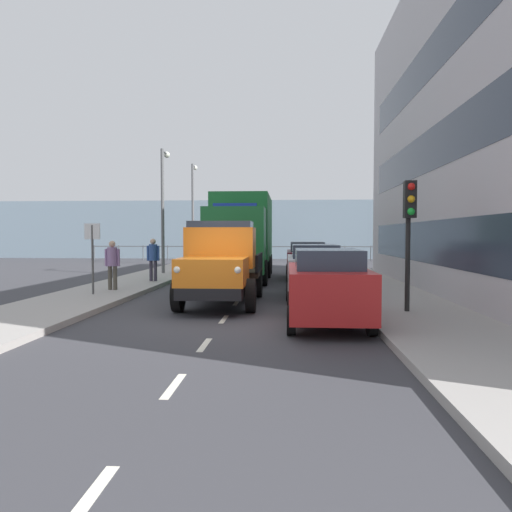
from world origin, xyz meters
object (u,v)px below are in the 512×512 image
car_red_kerbside_near (327,285)px  car_white_oppositeside_0 (213,257)px  street_sign (92,246)px  lorry_cargo_green (242,234)px  truck_vintage_orange (221,265)px  lamp_post_promenade (163,199)px  car_silver_kerbside_1 (314,269)px  pedestrian_couple_b (153,256)px  car_maroon_kerbside_2 (307,260)px  car_grey_oppositeside_1 (227,252)px  lamp_post_far (193,204)px  traffic_light_near (409,217)px  pedestrian_in_dark_coat (112,261)px

car_red_kerbside_near → car_white_oppositeside_0: (4.84, -14.34, 0.00)m
street_sign → lorry_cargo_green: bearing=-119.9°
lorry_cargo_green → truck_vintage_orange: bearing=91.2°
truck_vintage_orange → lamp_post_promenade: lamp_post_promenade is taller
lamp_post_promenade → street_sign: bearing=89.8°
lorry_cargo_green → car_red_kerbside_near: bearing=105.0°
truck_vintage_orange → car_white_oppositeside_0: size_ratio=1.28×
car_silver_kerbside_1 → street_sign: 7.23m
car_red_kerbside_near → pedestrian_couple_b: (6.37, -8.43, 0.28)m
car_maroon_kerbside_2 → truck_vintage_orange: bearing=71.8°
lorry_cargo_green → car_grey_oppositeside_1: 9.54m
car_grey_oppositeside_1 → pedestrian_couple_b: (1.54, 11.96, 0.28)m
lorry_cargo_green → car_silver_kerbside_1: 6.70m
car_maroon_kerbside_2 → lamp_post_far: (7.31, -10.32, 3.23)m
traffic_light_near → pedestrian_couple_b: bearing=-41.2°
car_red_kerbside_near → car_white_oppositeside_0: 15.14m
lamp_post_promenade → car_maroon_kerbside_2: bearing=169.3°
pedestrian_in_dark_coat → lamp_post_far: bearing=-88.6°
pedestrian_couple_b → traffic_light_near: traffic_light_near is taller
car_red_kerbside_near → pedestrian_in_dark_coat: bearing=-37.3°
car_maroon_kerbside_2 → car_silver_kerbside_1: bearing=90.0°
car_red_kerbside_near → traffic_light_near: traffic_light_near is taller
car_silver_kerbside_1 → traffic_light_near: traffic_light_near is taller
car_maroon_kerbside_2 → lamp_post_promenade: bearing=-10.7°
pedestrian_couple_b → street_sign: size_ratio=0.77×
car_silver_kerbside_1 → car_grey_oppositeside_1: (4.84, -15.16, 0.00)m
pedestrian_in_dark_coat → lamp_post_far: lamp_post_far is taller
pedestrian_in_dark_coat → street_sign: 1.38m
truck_vintage_orange → lamp_post_far: bearing=-76.6°
truck_vintage_orange → lorry_cargo_green: size_ratio=0.69×
car_red_kerbside_near → street_sign: (7.08, -3.99, 0.79)m
car_white_oppositeside_0 → lamp_post_promenade: size_ratio=0.72×
car_maroon_kerbside_2 → car_grey_oppositeside_1: same height
lamp_post_promenade → street_sign: lamp_post_promenade is taller
car_maroon_kerbside_2 → traffic_light_near: size_ratio=1.31×
truck_vintage_orange → car_grey_oppositeside_1: truck_vintage_orange is taller
lorry_cargo_green → street_sign: 8.23m
car_white_oppositeside_0 → pedestrian_couple_b: pedestrian_couple_b is taller
pedestrian_couple_b → lamp_post_promenade: 5.10m
car_silver_kerbside_1 → street_sign: street_sign is taller
street_sign → car_grey_oppositeside_1: bearing=-97.8°
car_grey_oppositeside_1 → pedestrian_in_dark_coat: (2.06, 15.14, 0.25)m
street_sign → car_silver_kerbside_1: bearing=-170.1°
car_grey_oppositeside_1 → traffic_light_near: bearing=109.7°
street_sign → lamp_post_promenade: bearing=-90.2°
truck_vintage_orange → car_white_oppositeside_0: bearing=-80.0°
car_red_kerbside_near → traffic_light_near: (-2.08, -1.04, 1.58)m
car_red_kerbside_near → lamp_post_promenade: 14.85m
lorry_cargo_green → car_maroon_kerbside_2: 3.22m
car_red_kerbside_near → car_silver_kerbside_1: (0.00, -5.23, 0.00)m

